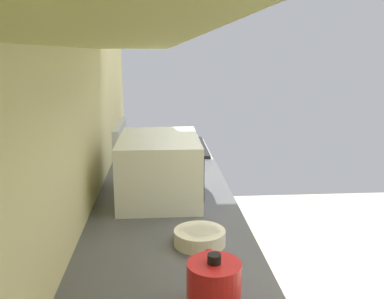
# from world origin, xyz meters

# --- Properties ---
(wall_back) EXTENTS (3.75, 0.12, 2.73)m
(wall_back) POSITION_xyz_m (0.00, 1.63, 1.37)
(wall_back) COLOR beige
(wall_back) RESTS_ON ground_plane
(oven_range) EXTENTS (0.66, 0.64, 1.10)m
(oven_range) POSITION_xyz_m (1.32, 1.26, 0.47)
(oven_range) COLOR #B7BABF
(oven_range) RESTS_ON ground_plane
(microwave) EXTENTS (0.53, 0.37, 0.28)m
(microwave) POSITION_xyz_m (0.32, 1.28, 1.06)
(microwave) COLOR white
(microwave) RESTS_ON counter_run
(bowl) EXTENTS (0.18, 0.18, 0.05)m
(bowl) POSITION_xyz_m (-0.20, 1.14, 0.95)
(bowl) COLOR silver
(bowl) RESTS_ON counter_run
(kettle) EXTENTS (0.19, 0.14, 0.16)m
(kettle) POSITION_xyz_m (-0.59, 1.14, 0.99)
(kettle) COLOR red
(kettle) RESTS_ON counter_run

